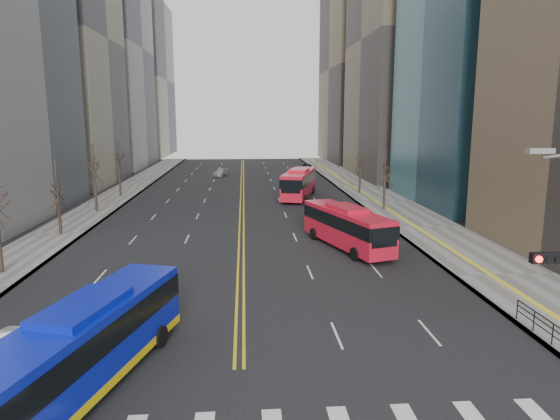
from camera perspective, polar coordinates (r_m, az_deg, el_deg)
The scene contains 13 objects.
sidewalk_right at distance 62.69m, azimuth 11.84°, elevation 0.92°, with size 7.00×130.00×0.15m, color slate.
sidewalk_left at distance 62.59m, azimuth -19.65°, elevation 0.50°, with size 5.00×130.00×0.15m, color slate.
centerline at distance 70.17m, azimuth -4.34°, elevation 2.08°, with size 0.55×100.00×0.01m.
office_towers at distance 83.98m, azimuth -4.47°, elevation 19.88°, with size 83.00×134.00×58.00m.
pedestrian_railing at distance 26.53m, azimuth 28.73°, elevation -12.00°, with size 0.06×6.06×1.02m.
street_trees at distance 49.82m, azimuth -12.79°, elevation 3.98°, with size 35.20×47.20×7.60m.
blue_bus at distance 21.23m, azimuth -21.38°, elevation -14.06°, with size 5.77×12.28×3.50m.
red_bus_near at distance 40.26m, azimuth 7.61°, elevation -1.68°, with size 5.69×11.02×3.43m.
red_bus_far at distance 64.69m, azimuth 2.18°, elevation 3.24°, with size 5.87×12.27×3.77m.
car_white at distance 24.74m, azimuth -28.57°, elevation -13.97°, with size 1.45×4.15×1.37m, color white.
car_dark_mid at distance 52.05m, azimuth 6.71°, elevation -0.11°, with size 1.85×4.60×1.57m, color black.
car_silver at distance 88.65m, azimuth -6.83°, elevation 4.24°, with size 1.76×4.34×1.26m, color #95969A.
car_dark_far at distance 99.28m, azimuth 2.96°, elevation 4.96°, with size 1.93×4.19×1.17m, color black.
Camera 1 is at (0.33, -14.39, 10.46)m, focal length 32.00 mm.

